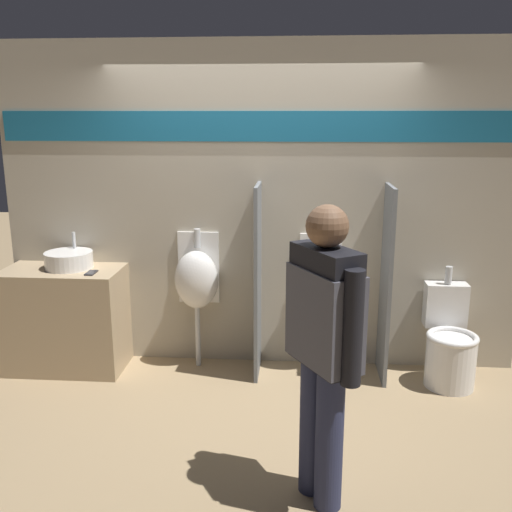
% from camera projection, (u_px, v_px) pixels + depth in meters
% --- Properties ---
extents(ground_plane, '(16.00, 16.00, 0.00)m').
position_uv_depth(ground_plane, '(254.00, 390.00, 4.49)').
color(ground_plane, '#997F5B').
extents(display_wall, '(4.33, 0.07, 2.70)m').
position_uv_depth(display_wall, '(260.00, 207.00, 4.74)').
color(display_wall, '#B2A893').
rests_on(display_wall, ground_plane).
extents(sink_counter, '(0.98, 0.52, 0.87)m').
position_uv_depth(sink_counter, '(65.00, 319.00, 4.81)').
color(sink_counter, tan).
rests_on(sink_counter, ground_plane).
extents(sink_basin, '(0.39, 0.39, 0.28)m').
position_uv_depth(sink_basin, '(69.00, 260.00, 4.73)').
color(sink_basin, white).
rests_on(sink_basin, sink_counter).
extents(cell_phone, '(0.07, 0.14, 0.01)m').
position_uv_depth(cell_phone, '(91.00, 273.00, 4.58)').
color(cell_phone, '#232328').
rests_on(cell_phone, sink_counter).
extents(divider_near_counter, '(0.03, 0.45, 1.58)m').
position_uv_depth(divider_near_counter, '(257.00, 282.00, 4.63)').
color(divider_near_counter, slate).
rests_on(divider_near_counter, ground_plane).
extents(divider_mid, '(0.03, 0.45, 1.58)m').
position_uv_depth(divider_mid, '(386.00, 284.00, 4.56)').
color(divider_mid, slate).
rests_on(divider_mid, ground_plane).
extents(urinal_near_counter, '(0.37, 0.26, 1.19)m').
position_uv_depth(urinal_near_counter, '(197.00, 279.00, 4.78)').
color(urinal_near_counter, silver).
rests_on(urinal_near_counter, ground_plane).
extents(urinal_far, '(0.37, 0.26, 1.19)m').
position_uv_depth(urinal_far, '(320.00, 282.00, 4.70)').
color(urinal_far, silver).
rests_on(urinal_far, ground_plane).
extents(toilet, '(0.40, 0.57, 0.92)m').
position_uv_depth(toilet, '(449.00, 347.00, 4.56)').
color(toilet, white).
rests_on(toilet, ground_plane).
extents(person_in_vest, '(0.41, 0.51, 1.68)m').
position_uv_depth(person_in_vest, '(324.00, 337.00, 3.01)').
color(person_in_vest, '#282D4C').
rests_on(person_in_vest, ground_plane).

